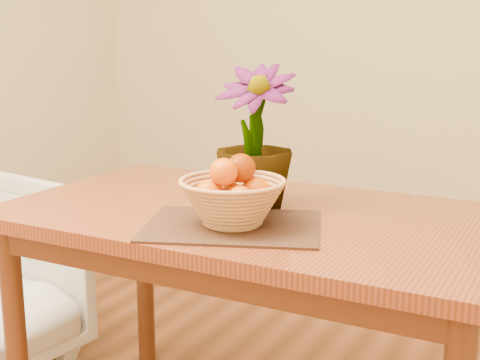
% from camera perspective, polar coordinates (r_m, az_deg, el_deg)
% --- Properties ---
extents(wall_back, '(4.00, 0.02, 2.70)m').
position_cam_1_polar(wall_back, '(3.65, 15.55, 13.82)').
color(wall_back, beige).
rests_on(wall_back, floor).
extents(table, '(1.40, 0.80, 0.75)m').
position_cam_1_polar(table, '(1.89, 1.25, -5.21)').
color(table, maroon).
rests_on(table, floor).
extents(placemat, '(0.53, 0.46, 0.01)m').
position_cam_1_polar(placemat, '(1.71, -0.63, -3.94)').
color(placemat, '#3A2115').
rests_on(placemat, table).
extents(wicker_basket, '(0.27, 0.27, 0.11)m').
position_cam_1_polar(wicker_basket, '(1.69, -0.64, -2.05)').
color(wicker_basket, tan).
rests_on(wicker_basket, placemat).
extents(orange_pile, '(0.16, 0.16, 0.13)m').
position_cam_1_polar(orange_pile, '(1.68, -0.52, -0.31)').
color(orange_pile, '#D45203').
rests_on(orange_pile, wicker_basket).
extents(potted_plant, '(0.26, 0.26, 0.40)m').
position_cam_1_polar(potted_plant, '(1.87, 1.23, 3.70)').
color(potted_plant, '#154313').
rests_on(potted_plant, table).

